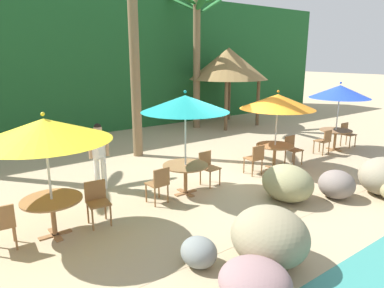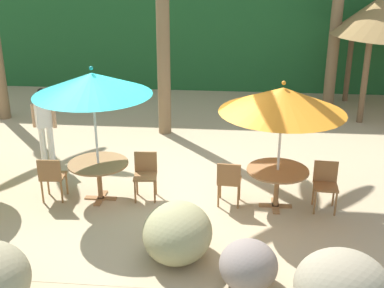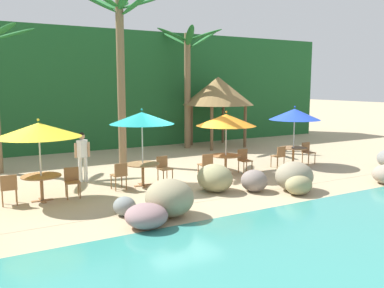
# 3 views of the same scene
# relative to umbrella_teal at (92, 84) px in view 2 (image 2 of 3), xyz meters

# --- Properties ---
(ground_plane) EXTENTS (120.00, 120.00, 0.00)m
(ground_plane) POSITION_rel_umbrella_teal_xyz_m (1.30, 0.06, -2.22)
(ground_plane) COLOR tan
(terrace_deck) EXTENTS (18.00, 5.20, 0.01)m
(terrace_deck) POSITION_rel_umbrella_teal_xyz_m (1.30, 0.06, -2.21)
(terrace_deck) COLOR tan
(terrace_deck) RESTS_ON ground
(rock_seawall) EXTENTS (17.37, 3.14, 1.04)m
(rock_seawall) POSITION_rel_umbrella_teal_xyz_m (0.94, -2.87, -1.82)
(rock_seawall) COLOR gray
(rock_seawall) RESTS_ON ground
(umbrella_teal) EXTENTS (2.07, 2.07, 2.53)m
(umbrella_teal) POSITION_rel_umbrella_teal_xyz_m (0.00, 0.00, 0.00)
(umbrella_teal) COLOR silver
(umbrella_teal) RESTS_ON ground
(dining_table_teal) EXTENTS (1.10, 1.10, 0.74)m
(dining_table_teal) POSITION_rel_umbrella_teal_xyz_m (-0.00, 0.00, -1.60)
(dining_table_teal) COLOR olive
(dining_table_teal) RESTS_ON ground
(chair_teal_seaward) EXTENTS (0.46, 0.47, 0.87)m
(chair_teal_seaward) POSITION_rel_umbrella_teal_xyz_m (0.84, 0.18, -1.70)
(chair_teal_seaward) COLOR olive
(chair_teal_seaward) RESTS_ON ground
(chair_teal_inland) EXTENTS (0.45, 0.45, 0.87)m
(chair_teal_inland) POSITION_rel_umbrella_teal_xyz_m (-0.84, -0.15, -1.70)
(chair_teal_inland) COLOR olive
(chair_teal_inland) RESTS_ON ground
(umbrella_orange) EXTENTS (2.15, 2.15, 2.35)m
(umbrella_orange) POSITION_rel_umbrella_teal_xyz_m (3.25, -0.00, -0.20)
(umbrella_orange) COLOR silver
(umbrella_orange) RESTS_ON ground
(dining_table_orange) EXTENTS (1.10, 1.10, 0.74)m
(dining_table_orange) POSITION_rel_umbrella_teal_xyz_m (3.25, -0.00, -1.60)
(dining_table_orange) COLOR olive
(dining_table_orange) RESTS_ON ground
(chair_orange_seaward) EXTENTS (0.45, 0.45, 0.87)m
(chair_orange_seaward) POSITION_rel_umbrella_teal_xyz_m (4.10, 0.04, -1.70)
(chair_orange_seaward) COLOR olive
(chair_orange_seaward) RESTS_ON ground
(chair_orange_inland) EXTENTS (0.45, 0.45, 0.87)m
(chair_orange_inland) POSITION_rel_umbrella_teal_xyz_m (2.39, -0.04, -1.70)
(chair_orange_inland) COLOR olive
(chair_orange_inland) RESTS_ON ground
(waiter_in_white) EXTENTS (0.52, 0.36, 1.70)m
(waiter_in_white) POSITION_rel_umbrella_teal_xyz_m (-1.55, 1.50, -1.23)
(waiter_in_white) COLOR white
(waiter_in_white) RESTS_ON ground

